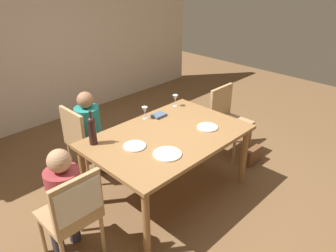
{
  "coord_description": "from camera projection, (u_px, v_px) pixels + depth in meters",
  "views": [
    {
      "loc": [
        -2.15,
        -2.1,
        2.39
      ],
      "look_at": [
        0.0,
        0.0,
        0.86
      ],
      "focal_mm": 34.77,
      "sensor_mm": 36.0,
      "label": 1
    }
  ],
  "objects": [
    {
      "name": "wine_glass_centre",
      "position": [
        175.0,
        98.0,
        4.03
      ],
      "size": [
        0.07,
        0.07,
        0.15
      ],
      "color": "silver",
      "rests_on": "dining_table"
    },
    {
      "name": "handbag",
      "position": [
        252.0,
        155.0,
        4.26
      ],
      "size": [
        0.28,
        0.13,
        0.22
      ],
      "primitive_type": "cube",
      "rotation": [
        0.0,
        0.0,
        3.11
      ],
      "color": "brown",
      "rests_on": "ground_plane"
    },
    {
      "name": "ground_plane",
      "position": [
        168.0,
        192.0,
        3.76
      ],
      "size": [
        10.0,
        10.0,
        0.0
      ],
      "primitive_type": "plane",
      "color": "brown"
    },
    {
      "name": "dining_table",
      "position": [
        168.0,
        141.0,
        3.45
      ],
      "size": [
        1.67,
        1.11,
        0.76
      ],
      "color": "olive",
      "rests_on": "ground_plane"
    },
    {
      "name": "dinner_plate_guest_right",
      "position": [
        135.0,
        146.0,
        3.19
      ],
      "size": [
        0.23,
        0.23,
        0.01
      ],
      "primitive_type": "cylinder",
      "color": "silver",
      "rests_on": "dining_table"
    },
    {
      "name": "dinner_plate_host",
      "position": [
        207.0,
        127.0,
        3.55
      ],
      "size": [
        0.23,
        0.23,
        0.01
      ],
      "primitive_type": "cylinder",
      "color": "silver",
      "rests_on": "dining_table"
    },
    {
      "name": "chair_left_end",
      "position": [
        74.0,
        208.0,
        2.64
      ],
      "size": [
        0.44,
        0.46,
        0.92
      ],
      "color": "tan",
      "rests_on": "ground_plane"
    },
    {
      "name": "folded_napkin",
      "position": [
        159.0,
        115.0,
        3.8
      ],
      "size": [
        0.16,
        0.12,
        0.03
      ],
      "primitive_type": "cube",
      "rotation": [
        0.0,
        0.0,
        -0.0
      ],
      "color": "#4C5B75",
      "rests_on": "dining_table"
    },
    {
      "name": "chair_right_end",
      "position": [
        227.0,
        116.0,
        4.34
      ],
      "size": [
        0.44,
        0.44,
        0.92
      ],
      "rotation": [
        0.0,
        0.0,
        3.14
      ],
      "color": "tan",
      "rests_on": "ground_plane"
    },
    {
      "name": "person_man_bearded",
      "position": [
        91.0,
        127.0,
        3.83
      ],
      "size": [
        0.33,
        0.28,
        1.09
      ],
      "rotation": [
        0.0,
        0.0,
        -1.57
      ],
      "color": "#33333D",
      "rests_on": "ground_plane"
    },
    {
      "name": "rear_room_partition",
      "position": [
        37.0,
        38.0,
        4.86
      ],
      "size": [
        6.4,
        0.12,
        2.7
      ],
      "primitive_type": "cube",
      "color": "beige",
      "rests_on": "ground_plane"
    },
    {
      "name": "chair_far_left",
      "position": [
        83.0,
        138.0,
        3.8
      ],
      "size": [
        0.44,
        0.44,
        0.92
      ],
      "rotation": [
        0.0,
        0.0,
        -1.57
      ],
      "color": "tan",
      "rests_on": "ground_plane"
    },
    {
      "name": "dinner_plate_guest_left",
      "position": [
        167.0,
        154.0,
        3.06
      ],
      "size": [
        0.27,
        0.27,
        0.01
      ],
      "primitive_type": "cylinder",
      "color": "white",
      "rests_on": "dining_table"
    },
    {
      "name": "wine_glass_near_left",
      "position": [
        145.0,
        110.0,
        3.71
      ],
      "size": [
        0.07,
        0.07,
        0.15
      ],
      "color": "silver",
      "rests_on": "dining_table"
    },
    {
      "name": "person_woman_host",
      "position": [
        64.0,
        196.0,
        2.71
      ],
      "size": [
        0.29,
        0.33,
        1.09
      ],
      "color": "#33333D",
      "rests_on": "ground_plane"
    },
    {
      "name": "wine_bottle_tall_green",
      "position": [
        92.0,
        130.0,
        3.17
      ],
      "size": [
        0.08,
        0.08,
        0.35
      ],
      "color": "black",
      "rests_on": "dining_table"
    }
  ]
}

